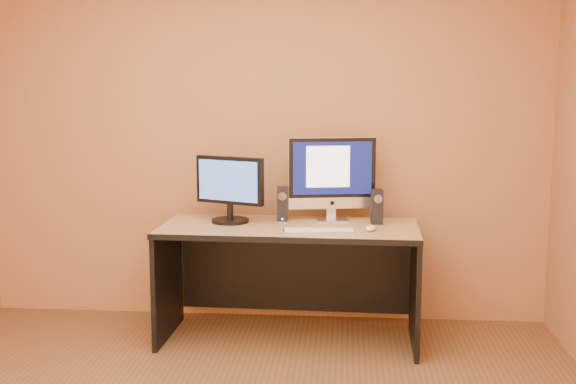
% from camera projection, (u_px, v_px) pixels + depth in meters
% --- Properties ---
extents(walls, '(4.00, 4.00, 2.60)m').
position_uv_depth(walls, '(210.00, 173.00, 3.12)').
color(walls, '#A36342').
rests_on(walls, ground).
extents(desk, '(1.68, 0.78, 0.77)m').
position_uv_depth(desk, '(289.00, 283.00, 4.71)').
color(desk, tan).
rests_on(desk, ground).
extents(imac, '(0.62, 0.32, 0.57)m').
position_uv_depth(imac, '(333.00, 178.00, 4.80)').
color(imac, silver).
rests_on(imac, desk).
extents(second_monitor, '(0.56, 0.42, 0.44)m').
position_uv_depth(second_monitor, '(230.00, 190.00, 4.75)').
color(second_monitor, black).
rests_on(second_monitor, desk).
extents(speaker_left, '(0.08, 0.08, 0.23)m').
position_uv_depth(speaker_left, '(282.00, 204.00, 4.82)').
color(speaker_left, black).
rests_on(speaker_left, desk).
extents(speaker_right, '(0.08, 0.08, 0.23)m').
position_uv_depth(speaker_right, '(377.00, 207.00, 4.71)').
color(speaker_right, black).
rests_on(speaker_right, desk).
extents(keyboard, '(0.46, 0.16, 0.02)m').
position_uv_depth(keyboard, '(319.00, 231.00, 4.46)').
color(keyboard, silver).
rests_on(keyboard, desk).
extents(mouse, '(0.08, 0.12, 0.04)m').
position_uv_depth(mouse, '(371.00, 228.00, 4.50)').
color(mouse, white).
rests_on(mouse, desk).
extents(cable_a, '(0.04, 0.23, 0.01)m').
position_uv_depth(cable_a, '(329.00, 218.00, 4.91)').
color(cable_a, black).
rests_on(cable_a, desk).
extents(cable_b, '(0.10, 0.16, 0.01)m').
position_uv_depth(cable_b, '(327.00, 217.00, 4.96)').
color(cable_b, black).
rests_on(cable_b, desk).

